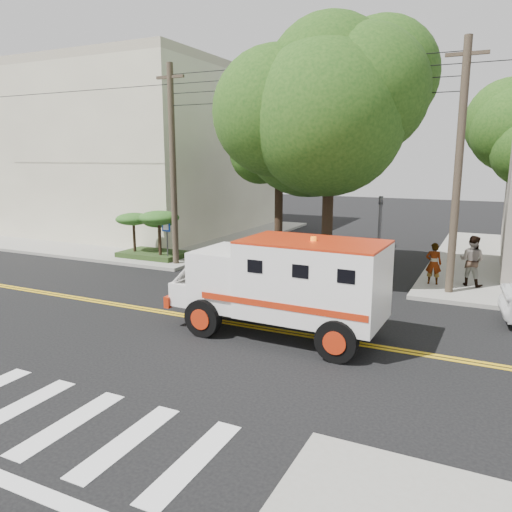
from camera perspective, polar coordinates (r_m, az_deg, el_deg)
The scene contains 13 objects.
ground at distance 15.72m, azimuth -4.76°, elevation -7.35°, with size 100.00×100.00×0.00m, color black.
sidewalk_nw at distance 34.09m, azimuth -12.85°, elevation 2.69°, with size 17.00×17.00×0.15m, color gray.
building_left at distance 36.16m, azimuth -14.23°, elevation 11.18°, with size 16.00×14.00×10.00m, color #BFB89D.
utility_pole_left at distance 22.99m, azimuth -9.46°, elevation 9.86°, with size 0.28×0.28×9.00m, color #382D23.
utility_pole_right at distance 19.05m, azimuth 22.09°, elevation 8.93°, with size 0.28×0.28×9.00m, color #382D23.
tree_main at distance 19.96m, azimuth 9.53°, elevation 17.43°, with size 6.08×5.70×9.85m.
tree_left at distance 26.67m, azimuth 3.14°, elevation 12.82°, with size 4.48×4.20×7.70m.
traffic_signal at distance 19.00m, azimuth 13.92°, elevation 2.52°, with size 0.15×0.18×3.60m.
accessibility_sign at distance 23.76m, azimuth -10.16°, elevation 2.29°, with size 0.45×0.10×2.02m.
palm_planter at distance 24.81m, azimuth -11.90°, elevation 3.25°, with size 3.52×2.63×2.36m.
armored_truck at distance 13.96m, azimuth 3.39°, elevation -2.90°, with size 6.23×2.64×2.81m.
pedestrian_a at distance 20.43m, azimuth 19.63°, elevation -0.81°, with size 0.59×0.39×1.63m, color gray.
pedestrian_b at distance 20.70m, azimuth 23.44°, elevation -0.49°, with size 0.94×0.73×1.94m, color gray.
Camera 1 is at (7.62, -12.80, 5.02)m, focal length 35.00 mm.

